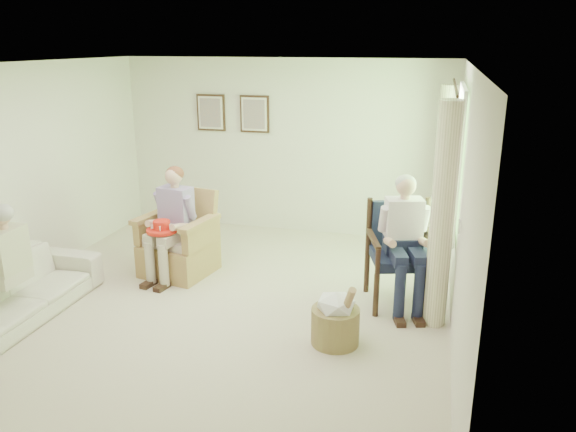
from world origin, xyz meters
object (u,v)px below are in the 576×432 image
object	(u,v)px
wicker_armchair	(180,247)
hatbox	(336,318)
wood_armchair	(403,249)
person_sofa	(1,259)
person_dark	(403,233)
red_hat	(162,228)
sofa	(16,292)
person_wicker	(172,216)

from	to	relation	value
wicker_armchair	hatbox	xyz separation A→B (m)	(2.23, -1.24, -0.06)
wood_armchair	person_sofa	world-z (taller)	person_sofa
person_dark	red_hat	bearing A→B (deg)	164.90
sofa	wicker_armchair	bearing A→B (deg)	-35.35
wicker_armchair	red_hat	distance (m)	0.50
red_hat	sofa	bearing A→B (deg)	-130.83
wicker_armchair	sofa	bearing A→B (deg)	-115.00
person_sofa	wicker_armchair	bearing A→B (deg)	146.97
person_sofa	hatbox	size ratio (longest dim) A/B	1.82
person_wicker	hatbox	distance (m)	2.54
sofa	hatbox	bearing A→B (deg)	-84.08
wicker_armchair	person_dark	distance (m)	2.83
wicker_armchair	wood_armchair	size ratio (longest dim) A/B	0.94
wicker_armchair	wood_armchair	world-z (taller)	wood_armchair
wood_armchair	person_wicker	bearing A→B (deg)	164.54
person_dark	hatbox	distance (m)	1.27
person_dark	red_hat	distance (m)	2.82
wood_armchair	person_sofa	bearing A→B (deg)	-173.98
wicker_armchair	sofa	world-z (taller)	wicker_armchair
wicker_armchair	person_dark	world-z (taller)	person_dark
wood_armchair	person_dark	xyz separation A→B (m)	(0.00, -0.18, 0.25)
wicker_armchair	person_sofa	distance (m)	2.08
hatbox	person_wicker	bearing A→B (deg)	153.65
red_hat	hatbox	size ratio (longest dim) A/B	0.53
red_hat	hatbox	bearing A→B (deg)	-21.64
sofa	person_wicker	size ratio (longest dim) A/B	1.49
wood_armchair	person_wicker	distance (m)	2.78
red_hat	person_sofa	bearing A→B (deg)	-128.31
person_dark	wood_armchair	bearing A→B (deg)	73.37
wood_armchair	person_wicker	xyz separation A→B (m)	(-2.77, -0.06, 0.18)
wicker_armchair	person_sofa	world-z (taller)	person_sofa
wood_armchair	person_sofa	distance (m)	4.23
wood_armchair	sofa	distance (m)	4.19
wood_armchair	sofa	world-z (taller)	wood_armchair
wood_armchair	hatbox	bearing A→B (deg)	-131.55
sofa	hatbox	size ratio (longest dim) A/B	2.93
person_sofa	hatbox	distance (m)	3.42
person_sofa	wood_armchair	bearing A→B (deg)	113.06
red_hat	wood_armchair	bearing A→B (deg)	5.22
wicker_armchair	wood_armchair	xyz separation A→B (m)	(2.77, -0.08, 0.28)
wicker_armchair	red_hat	size ratio (longest dim) A/B	2.85
sofa	person_sofa	size ratio (longest dim) A/B	1.61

